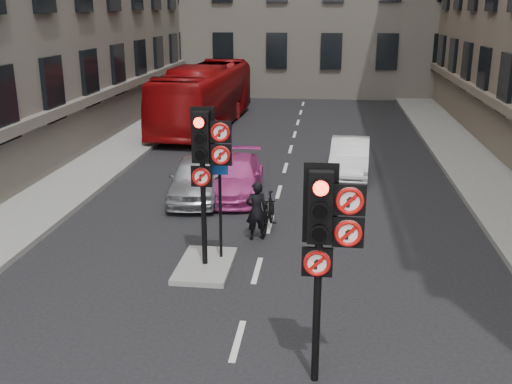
% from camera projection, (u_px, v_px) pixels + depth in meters
% --- Properties ---
extents(pavement_left, '(3.00, 50.00, 0.16)m').
position_uv_depth(pavement_left, '(77.00, 174.00, 21.01)').
color(pavement_left, gray).
rests_on(pavement_left, ground).
extents(pavement_right, '(3.00, 50.00, 0.16)m').
position_uv_depth(pavement_right, '(503.00, 188.00, 19.39)').
color(pavement_right, gray).
rests_on(pavement_right, ground).
extents(centre_island, '(1.20, 2.00, 0.12)m').
position_uv_depth(centre_island, '(205.00, 265.00, 13.71)').
color(centre_island, gray).
rests_on(centre_island, ground).
extents(signal_near, '(0.91, 0.40, 3.58)m').
position_uv_depth(signal_near, '(325.00, 230.00, 8.85)').
color(signal_near, black).
rests_on(signal_near, ground).
extents(signal_far, '(0.91, 0.40, 3.58)m').
position_uv_depth(signal_far, '(206.00, 154.00, 12.90)').
color(signal_far, black).
rests_on(signal_far, centre_island).
extents(car_silver, '(1.91, 3.92, 1.29)m').
position_uv_depth(car_silver, '(196.00, 178.00, 18.48)').
color(car_silver, '#AEB0B6').
rests_on(car_silver, ground).
extents(car_white, '(1.56, 3.87, 1.25)m').
position_uv_depth(car_white, '(350.00, 157.00, 21.15)').
color(car_white, silver).
rests_on(car_white, ground).
extents(car_pink, '(1.81, 4.09, 1.17)m').
position_uv_depth(car_pink, '(235.00, 177.00, 18.87)').
color(car_pink, '#C1388C').
rests_on(car_pink, ground).
extents(bus_red, '(3.16, 10.92, 3.01)m').
position_uv_depth(bus_red, '(204.00, 96.00, 29.13)').
color(bus_red, maroon).
rests_on(bus_red, ground).
extents(motorcycle, '(0.60, 1.69, 1.00)m').
position_uv_depth(motorcycle, '(268.00, 212.00, 15.91)').
color(motorcycle, black).
rests_on(motorcycle, ground).
extents(motorcyclist, '(0.65, 0.54, 1.54)m').
position_uv_depth(motorcyclist, '(256.00, 211.00, 15.19)').
color(motorcyclist, black).
rests_on(motorcyclist, ground).
extents(info_sign, '(0.40, 0.13, 2.34)m').
position_uv_depth(info_sign, '(220.00, 196.00, 13.58)').
color(info_sign, black).
rests_on(info_sign, centre_island).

